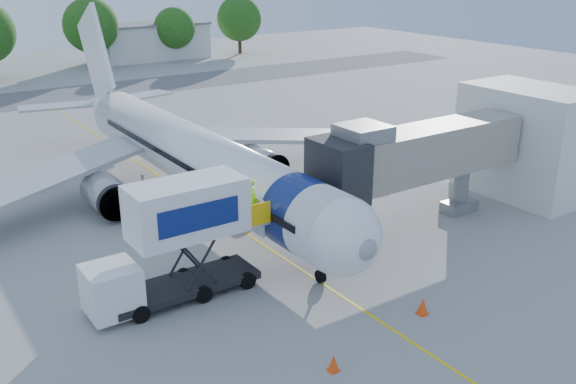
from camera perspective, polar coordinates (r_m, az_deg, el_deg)
ground at (r=38.41m, az=-5.66°, el=-2.43°), size 160.00×160.00×0.00m
guidance_line at (r=38.41m, az=-5.66°, el=-2.42°), size 0.15×70.00×0.01m
taxiway_strip at (r=76.60m, az=-21.18°, el=7.79°), size 120.00×10.00×0.01m
aircraft at (r=40.89m, az=-8.60°, el=3.25°), size 34.17×37.73×11.35m
jet_bridge at (r=36.17m, az=10.78°, el=3.17°), size 13.90×3.20×6.60m
terminal_stub at (r=44.23m, az=20.49°, el=4.22°), size 5.00×8.00×7.00m
catering_hiloader at (r=29.03m, az=-10.00°, el=-4.46°), size 8.50×2.44×5.50m
ground_tug at (r=26.73m, az=18.89°, el=-12.40°), size 4.07×2.43×1.54m
safety_cone_a at (r=29.02m, az=11.88°, el=-9.90°), size 0.50×0.50×0.79m
safety_cone_b at (r=25.04m, az=4.07°, el=-14.93°), size 0.44×0.44×0.70m
outbuilding_right at (r=101.72m, az=-11.93°, el=13.00°), size 16.40×7.40×5.30m
tree_e at (r=94.87m, az=-17.14°, el=13.97°), size 7.49×7.49×9.56m
tree_f at (r=99.68m, az=-10.08°, el=14.15°), size 6.07×6.07×7.74m
tree_g at (r=105.38m, az=-4.36°, el=15.11°), size 7.02×7.02×8.95m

